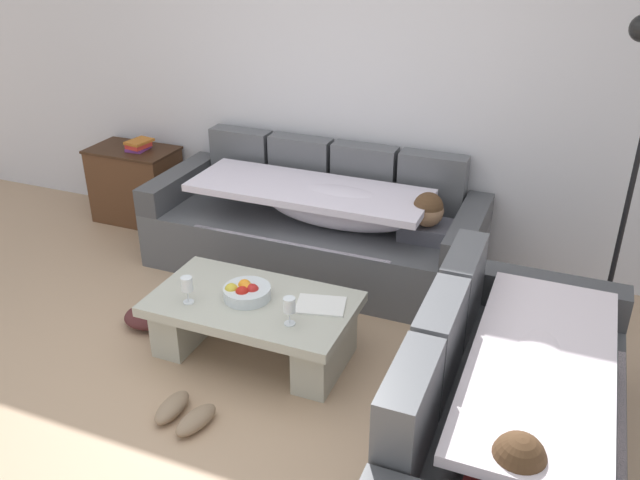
{
  "coord_description": "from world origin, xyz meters",
  "views": [
    {
      "loc": [
        1.62,
        -2.42,
        2.43
      ],
      "look_at": [
        0.2,
        1.04,
        0.55
      ],
      "focal_mm": 37.19,
      "sensor_mm": 36.0,
      "label": 1
    }
  ],
  "objects_px": {
    "coffee_table": "(253,320)",
    "floor_lamp": "(626,167)",
    "side_cabinet": "(136,185)",
    "open_magazine": "(321,305)",
    "wine_glass_near_left": "(187,285)",
    "couch_near_window": "(510,420)",
    "crumpled_garment": "(156,315)",
    "wine_glass_near_right": "(289,306)",
    "pair_of_shoes": "(184,414)",
    "couch_along_wall": "(319,228)",
    "fruit_bowl": "(246,292)",
    "book_stack_on_cabinet": "(139,145)"
  },
  "relations": [
    {
      "from": "coffee_table",
      "to": "floor_lamp",
      "type": "bearing_deg",
      "value": 28.53
    },
    {
      "from": "side_cabinet",
      "to": "floor_lamp",
      "type": "relative_size",
      "value": 0.37
    },
    {
      "from": "open_magazine",
      "to": "wine_glass_near_left",
      "type": "bearing_deg",
      "value": -174.21
    },
    {
      "from": "open_magazine",
      "to": "couch_near_window",
      "type": "bearing_deg",
      "value": -37.51
    },
    {
      "from": "crumpled_garment",
      "to": "coffee_table",
      "type": "bearing_deg",
      "value": -3.83
    },
    {
      "from": "wine_glass_near_right",
      "to": "pair_of_shoes",
      "type": "relative_size",
      "value": 0.52
    },
    {
      "from": "side_cabinet",
      "to": "floor_lamp",
      "type": "xyz_separation_m",
      "value": [
        3.71,
        -0.34,
        0.8
      ]
    },
    {
      "from": "couch_along_wall",
      "to": "open_magazine",
      "type": "distance_m",
      "value": 1.14
    },
    {
      "from": "floor_lamp",
      "to": "side_cabinet",
      "type": "bearing_deg",
      "value": 174.78
    },
    {
      "from": "coffee_table",
      "to": "wine_glass_near_left",
      "type": "relative_size",
      "value": 7.23
    },
    {
      "from": "couch_along_wall",
      "to": "crumpled_garment",
      "type": "xyz_separation_m",
      "value": [
        -0.71,
        -1.09,
        -0.27
      ]
    },
    {
      "from": "couch_along_wall",
      "to": "fruit_bowl",
      "type": "relative_size",
      "value": 8.65
    },
    {
      "from": "couch_near_window",
      "to": "pair_of_shoes",
      "type": "distance_m",
      "value": 1.66
    },
    {
      "from": "couch_along_wall",
      "to": "side_cabinet",
      "type": "height_order",
      "value": "couch_along_wall"
    },
    {
      "from": "coffee_table",
      "to": "wine_glass_near_right",
      "type": "bearing_deg",
      "value": -25.55
    },
    {
      "from": "open_magazine",
      "to": "crumpled_garment",
      "type": "relative_size",
      "value": 0.7
    },
    {
      "from": "fruit_bowl",
      "to": "wine_glass_near_left",
      "type": "height_order",
      "value": "wine_glass_near_left"
    },
    {
      "from": "floor_lamp",
      "to": "pair_of_shoes",
      "type": "bearing_deg",
      "value": -139.07
    },
    {
      "from": "open_magazine",
      "to": "crumpled_garment",
      "type": "bearing_deg",
      "value": 168.37
    },
    {
      "from": "wine_glass_near_right",
      "to": "coffee_table",
      "type": "bearing_deg",
      "value": 154.45
    },
    {
      "from": "wine_glass_near_left",
      "to": "book_stack_on_cabinet",
      "type": "bearing_deg",
      "value": 132.8
    },
    {
      "from": "pair_of_shoes",
      "to": "book_stack_on_cabinet",
      "type": "bearing_deg",
      "value": 129.39
    },
    {
      "from": "wine_glass_near_right",
      "to": "open_magazine",
      "type": "bearing_deg",
      "value": 69.51
    },
    {
      "from": "open_magazine",
      "to": "pair_of_shoes",
      "type": "relative_size",
      "value": 0.88
    },
    {
      "from": "side_cabinet",
      "to": "crumpled_garment",
      "type": "distance_m",
      "value": 1.72
    },
    {
      "from": "couch_near_window",
      "to": "crumpled_garment",
      "type": "relative_size",
      "value": 4.81
    },
    {
      "from": "couch_near_window",
      "to": "fruit_bowl",
      "type": "relative_size",
      "value": 6.88
    },
    {
      "from": "fruit_bowl",
      "to": "book_stack_on_cabinet",
      "type": "xyz_separation_m",
      "value": [
        -1.7,
        1.36,
        0.26
      ]
    },
    {
      "from": "couch_along_wall",
      "to": "side_cabinet",
      "type": "relative_size",
      "value": 3.36
    },
    {
      "from": "coffee_table",
      "to": "crumpled_garment",
      "type": "bearing_deg",
      "value": 176.17
    },
    {
      "from": "open_magazine",
      "to": "floor_lamp",
      "type": "relative_size",
      "value": 0.14
    },
    {
      "from": "couch_near_window",
      "to": "coffee_table",
      "type": "bearing_deg",
      "value": 74.84
    },
    {
      "from": "wine_glass_near_right",
      "to": "open_magazine",
      "type": "height_order",
      "value": "wine_glass_near_right"
    },
    {
      "from": "wine_glass_near_left",
      "to": "side_cabinet",
      "type": "distance_m",
      "value": 2.15
    },
    {
      "from": "pair_of_shoes",
      "to": "fruit_bowl",
      "type": "bearing_deg",
      "value": 87.34
    },
    {
      "from": "floor_lamp",
      "to": "crumpled_garment",
      "type": "xyz_separation_m",
      "value": [
        -2.64,
        -0.98,
        -1.06
      ]
    },
    {
      "from": "book_stack_on_cabinet",
      "to": "couch_near_window",
      "type": "bearing_deg",
      "value": -28.47
    },
    {
      "from": "couch_along_wall",
      "to": "wine_glass_near_right",
      "type": "height_order",
      "value": "couch_along_wall"
    },
    {
      "from": "floor_lamp",
      "to": "pair_of_shoes",
      "type": "xyz_separation_m",
      "value": [
        -1.96,
        -1.7,
        -1.07
      ]
    },
    {
      "from": "side_cabinet",
      "to": "book_stack_on_cabinet",
      "type": "bearing_deg",
      "value": -0.91
    },
    {
      "from": "book_stack_on_cabinet",
      "to": "open_magazine",
      "type": "bearing_deg",
      "value": -30.74
    },
    {
      "from": "crumpled_garment",
      "to": "wine_glass_near_left",
      "type": "bearing_deg",
      "value": -27.22
    },
    {
      "from": "fruit_bowl",
      "to": "floor_lamp",
      "type": "distance_m",
      "value": 2.29
    },
    {
      "from": "wine_glass_near_right",
      "to": "pair_of_shoes",
      "type": "height_order",
      "value": "wine_glass_near_right"
    },
    {
      "from": "wine_glass_near_left",
      "to": "book_stack_on_cabinet",
      "type": "height_order",
      "value": "book_stack_on_cabinet"
    },
    {
      "from": "coffee_table",
      "to": "open_magazine",
      "type": "xyz_separation_m",
      "value": [
        0.4,
        0.09,
        0.15
      ]
    },
    {
      "from": "couch_along_wall",
      "to": "pair_of_shoes",
      "type": "relative_size",
      "value": 7.59
    },
    {
      "from": "open_magazine",
      "to": "pair_of_shoes",
      "type": "xyz_separation_m",
      "value": [
        -0.47,
        -0.76,
        -0.34
      ]
    },
    {
      "from": "crumpled_garment",
      "to": "open_magazine",
      "type": "bearing_deg",
      "value": 1.96
    },
    {
      "from": "fruit_bowl",
      "to": "side_cabinet",
      "type": "bearing_deg",
      "value": 142.63
    }
  ]
}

